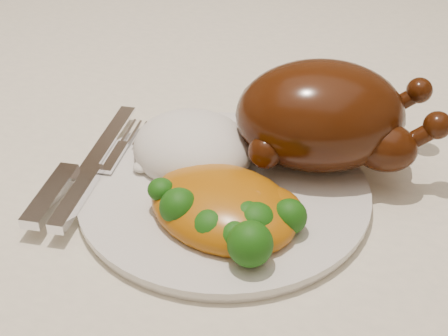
% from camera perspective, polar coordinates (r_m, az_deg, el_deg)
% --- Properties ---
extents(dining_table, '(1.60, 0.90, 0.76)m').
position_cam_1_polar(dining_table, '(0.74, 1.72, -1.13)').
color(dining_table, brown).
rests_on(dining_table, floor).
extents(tablecloth, '(1.73, 1.03, 0.18)m').
position_cam_1_polar(tablecloth, '(0.70, 1.83, 3.71)').
color(tablecloth, beige).
rests_on(tablecloth, dining_table).
extents(dinner_plate, '(0.30, 0.30, 0.01)m').
position_cam_1_polar(dinner_plate, '(0.54, 0.00, -2.18)').
color(dinner_plate, silver).
rests_on(dinner_plate, tablecloth).
extents(roast_chicken, '(0.20, 0.16, 0.10)m').
position_cam_1_polar(roast_chicken, '(0.56, 9.21, 4.77)').
color(roast_chicken, '#401606').
rests_on(roast_chicken, dinner_plate).
extents(rice_mound, '(0.13, 0.13, 0.06)m').
position_cam_1_polar(rice_mound, '(0.57, -2.86, 1.78)').
color(rice_mound, white).
rests_on(rice_mound, dinner_plate).
extents(mac_and_cheese, '(0.15, 0.13, 0.05)m').
position_cam_1_polar(mac_and_cheese, '(0.50, 0.58, -3.94)').
color(mac_and_cheese, '#B3610B').
rests_on(mac_and_cheese, dinner_plate).
extents(cutlery, '(0.05, 0.20, 0.01)m').
position_cam_1_polar(cutlery, '(0.56, -12.93, -0.84)').
color(cutlery, silver).
rests_on(cutlery, dinner_plate).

